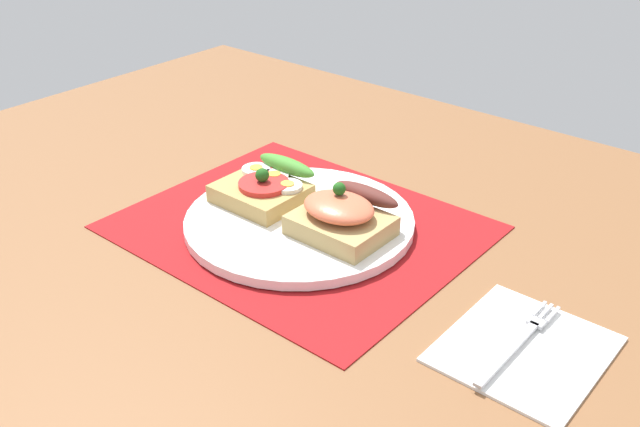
{
  "coord_description": "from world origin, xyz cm",
  "views": [
    {
      "loc": [
        46.65,
        -52.21,
        40.77
      ],
      "look_at": [
        3.0,
        0.0,
        2.89
      ],
      "focal_mm": 40.5,
      "sensor_mm": 36.0,
      "label": 1
    }
  ],
  "objects_px": {
    "plate": "(299,221)",
    "sandwich_egg_tomato": "(265,187)",
    "napkin": "(524,348)",
    "fork": "(520,340)",
    "sandwich_salmon": "(343,215)"
  },
  "relations": [
    {
      "from": "plate",
      "to": "sandwich_egg_tomato",
      "type": "height_order",
      "value": "sandwich_egg_tomato"
    },
    {
      "from": "plate",
      "to": "fork",
      "type": "bearing_deg",
      "value": -6.44
    },
    {
      "from": "napkin",
      "to": "fork",
      "type": "height_order",
      "value": "fork"
    },
    {
      "from": "plate",
      "to": "sandwich_salmon",
      "type": "height_order",
      "value": "sandwich_salmon"
    },
    {
      "from": "plate",
      "to": "sandwich_salmon",
      "type": "xyz_separation_m",
      "value": [
        0.06,
        0.01,
        0.03
      ]
    },
    {
      "from": "sandwich_salmon",
      "to": "fork",
      "type": "height_order",
      "value": "sandwich_salmon"
    },
    {
      "from": "sandwich_salmon",
      "to": "fork",
      "type": "distance_m",
      "value": 0.23
    },
    {
      "from": "plate",
      "to": "napkin",
      "type": "height_order",
      "value": "plate"
    },
    {
      "from": "sandwich_egg_tomato",
      "to": "napkin",
      "type": "xyz_separation_m",
      "value": [
        0.35,
        -0.04,
        -0.03
      ]
    },
    {
      "from": "sandwich_egg_tomato",
      "to": "fork",
      "type": "relative_size",
      "value": 0.69
    },
    {
      "from": "plate",
      "to": "napkin",
      "type": "xyz_separation_m",
      "value": [
        0.29,
        -0.03,
        -0.01
      ]
    },
    {
      "from": "plate",
      "to": "napkin",
      "type": "relative_size",
      "value": 1.79
    },
    {
      "from": "napkin",
      "to": "sandwich_salmon",
      "type": "bearing_deg",
      "value": 170.37
    },
    {
      "from": "sandwich_salmon",
      "to": "napkin",
      "type": "height_order",
      "value": "sandwich_salmon"
    },
    {
      "from": "plate",
      "to": "fork",
      "type": "xyz_separation_m",
      "value": [
        0.28,
        -0.03,
        -0.0
      ]
    }
  ]
}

